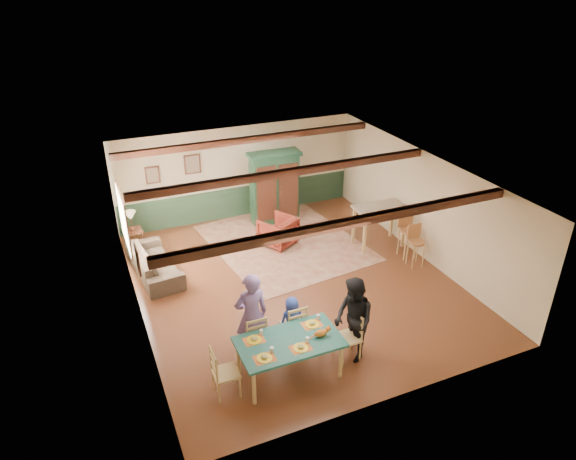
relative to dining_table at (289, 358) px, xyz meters
name	(u,v)px	position (x,y,z in m)	size (l,w,h in m)	color
floor	(294,282)	(1.32, 2.77, -0.38)	(8.00, 8.00, 0.00)	#542917
wall_back	(238,173)	(1.32, 6.77, 0.97)	(7.00, 0.02, 2.70)	beige
wall_left	(134,263)	(-2.18, 2.77, 0.97)	(0.02, 8.00, 2.70)	beige
wall_right	(423,206)	(4.82, 2.77, 0.97)	(0.02, 8.00, 2.70)	beige
ceiling	(295,175)	(1.32, 2.77, 2.32)	(7.00, 8.00, 0.02)	white
wainscot_back	(240,201)	(1.32, 6.75, 0.07)	(6.95, 0.03, 0.90)	#203C28
ceiling_beam_front	(348,223)	(1.32, 0.47, 2.23)	(6.95, 0.16, 0.16)	black
ceiling_beam_mid	(287,173)	(1.32, 3.17, 2.23)	(6.95, 0.16, 0.16)	black
ceiling_beam_back	(248,140)	(1.32, 5.77, 2.23)	(6.95, 0.16, 0.16)	black
window_left	(123,220)	(-2.15, 4.47, 1.17)	(0.06, 1.60, 1.30)	white
picture_left_wall	(138,260)	(-2.15, 2.17, 1.37)	(0.04, 0.42, 0.52)	gray
picture_back_a	(192,164)	(0.02, 6.74, 1.42)	(0.45, 0.04, 0.55)	gray
picture_back_b	(153,175)	(-1.08, 6.74, 1.27)	(0.38, 0.04, 0.48)	gray
dining_table	(289,358)	(0.00, 0.00, 0.00)	(1.85, 1.03, 0.77)	#1B564E
dining_chair_far_left	(254,335)	(-0.41, 0.74, 0.10)	(0.43, 0.45, 0.98)	tan
dining_chair_far_right	(294,324)	(0.41, 0.74, 0.10)	(0.43, 0.45, 0.98)	tan
dining_chair_end_left	(226,372)	(-1.18, 0.00, 0.10)	(0.43, 0.45, 0.98)	tan
dining_chair_end_right	(347,337)	(1.18, 0.00, 0.10)	(0.43, 0.45, 0.98)	tan
person_man	(251,315)	(-0.41, 0.82, 0.50)	(0.65, 0.42, 1.77)	#7B5FA3
person_woman	(353,320)	(1.28, 0.00, 0.46)	(0.82, 0.64, 1.69)	black
person_child	(292,321)	(0.41, 0.82, 0.13)	(0.50, 0.33, 1.03)	navy
cat	(321,332)	(0.56, -0.10, 0.48)	(0.37, 0.14, 0.18)	orange
place_setting_near_left	(264,356)	(-0.56, -0.26, 0.44)	(0.41, 0.31, 0.11)	yellow
place_setting_near_center	(301,346)	(0.10, -0.26, 0.44)	(0.41, 0.31, 0.11)	yellow
place_setting_far_left	(254,338)	(-0.56, 0.26, 0.44)	(0.41, 0.31, 0.11)	yellow
place_setting_far_right	(312,322)	(0.56, 0.26, 0.44)	(0.41, 0.31, 0.11)	yellow
area_rug	(284,242)	(1.86, 4.65, -0.38)	(3.58, 4.25, 0.01)	beige
armoire	(274,188)	(2.14, 6.01, 0.66)	(1.47, 0.59, 2.08)	#13301F
armchair	(278,231)	(1.68, 4.65, 0.00)	(0.83, 0.85, 0.78)	#521410
sofa	(154,262)	(-1.60, 4.45, -0.07)	(2.18, 0.85, 0.64)	#392E24
end_table	(134,240)	(-1.88, 5.84, -0.10)	(0.47, 0.47, 0.58)	black
table_lamp	(131,221)	(-1.88, 5.84, 0.45)	(0.29, 0.29, 0.53)	beige
counter_table	(379,226)	(4.10, 3.56, 0.17)	(1.33, 0.78, 1.11)	#BBAD92
bar_stool_left	(416,247)	(4.36, 2.28, 0.15)	(0.38, 0.42, 1.07)	#B77847
bar_stool_right	(408,236)	(4.46, 2.76, 0.21)	(0.42, 0.46, 1.19)	#B77847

